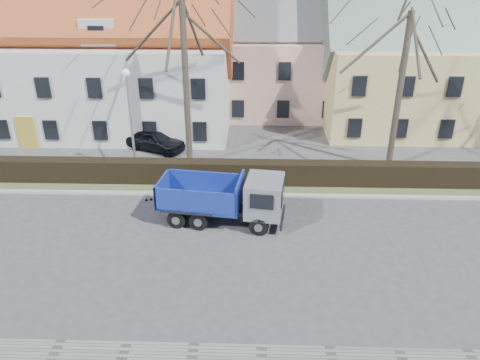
{
  "coord_description": "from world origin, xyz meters",
  "views": [
    {
      "loc": [
        1.87,
        -17.48,
        11.63
      ],
      "look_at": [
        1.22,
        3.22,
        1.6
      ],
      "focal_mm": 35.0,
      "sensor_mm": 36.0,
      "label": 1
    }
  ],
  "objects_px": {
    "dump_truck": "(217,198)",
    "parked_car_a": "(155,140)",
    "streetlight": "(131,124)",
    "cart_frame": "(145,197)"
  },
  "relations": [
    {
      "from": "parked_car_a",
      "to": "cart_frame",
      "type": "bearing_deg",
      "value": -148.72
    },
    {
      "from": "dump_truck",
      "to": "parked_car_a",
      "type": "relative_size",
      "value": 1.51
    },
    {
      "from": "dump_truck",
      "to": "streetlight",
      "type": "height_order",
      "value": "streetlight"
    },
    {
      "from": "streetlight",
      "to": "parked_car_a",
      "type": "xyz_separation_m",
      "value": [
        0.36,
        3.91,
        -2.44
      ]
    },
    {
      "from": "parked_car_a",
      "to": "dump_truck",
      "type": "bearing_deg",
      "value": -127.46
    },
    {
      "from": "dump_truck",
      "to": "parked_car_a",
      "type": "bearing_deg",
      "value": 125.66
    },
    {
      "from": "dump_truck",
      "to": "cart_frame",
      "type": "relative_size",
      "value": 10.23
    },
    {
      "from": "streetlight",
      "to": "cart_frame",
      "type": "distance_m",
      "value": 4.46
    },
    {
      "from": "cart_frame",
      "to": "parked_car_a",
      "type": "relative_size",
      "value": 0.15
    },
    {
      "from": "dump_truck",
      "to": "cart_frame",
      "type": "distance_m",
      "value": 4.42
    }
  ]
}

